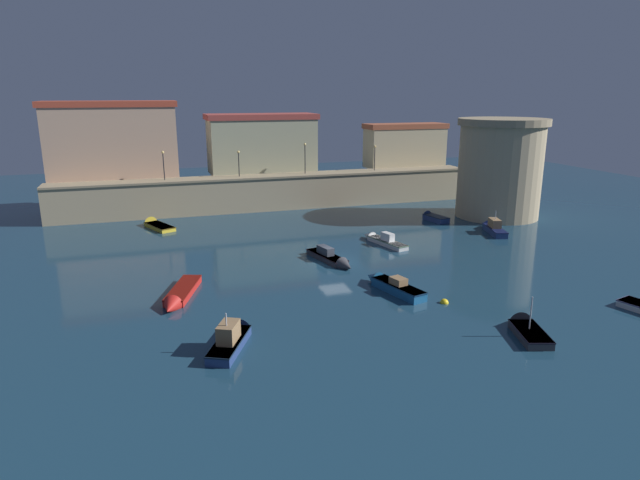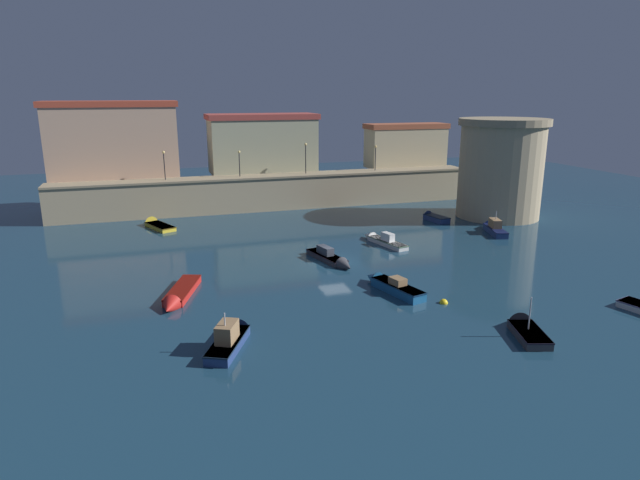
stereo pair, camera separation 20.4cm
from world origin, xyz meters
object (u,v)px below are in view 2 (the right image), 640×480
at_px(moored_boat_6, 391,285).
at_px(moored_boat_8, 232,336).
at_px(moored_boat_2, 524,328).
at_px(mooring_buoy_0, 444,303).
at_px(moored_boat_1, 155,224).
at_px(moored_boat_4, 493,228).
at_px(moored_boat_7, 382,240).
at_px(quay_lamp_2, 306,154).
at_px(moored_boat_3, 433,217).
at_px(quay_lamp_0, 164,161).
at_px(moored_boat_9, 333,259).
at_px(quay_lamp_3, 375,154).
at_px(quay_lamp_1, 239,159).
at_px(fortress_tower, 501,168).
at_px(moored_boat_5, 178,296).

height_order(moored_boat_6, moored_boat_8, moored_boat_8).
height_order(moored_boat_2, mooring_buoy_0, moored_boat_2).
bearing_deg(mooring_buoy_0, moored_boat_1, 122.13).
xyz_separation_m(moored_boat_2, moored_boat_4, (13.33, 22.49, 0.21)).
bearing_deg(moored_boat_4, moored_boat_7, 109.11).
height_order(quay_lamp_2, moored_boat_3, quay_lamp_2).
height_order(quay_lamp_0, moored_boat_9, quay_lamp_0).
bearing_deg(moored_boat_1, moored_boat_4, -134.73).
xyz_separation_m(moored_boat_9, mooring_buoy_0, (4.42, -11.45, -0.34)).
xyz_separation_m(quay_lamp_3, moored_boat_4, (5.60, -19.21, -6.10)).
bearing_deg(moored_boat_4, quay_lamp_0, 76.75).
height_order(quay_lamp_1, moored_boat_7, quay_lamp_1).
distance_m(fortress_tower, moored_boat_4, 9.76).
distance_m(moored_boat_8, moored_boat_9, 17.28).
xyz_separation_m(quay_lamp_2, moored_boat_7, (2.09, -19.69, -6.58)).
bearing_deg(moored_boat_7, moored_boat_6, 145.61).
height_order(quay_lamp_0, moored_boat_7, quay_lamp_0).
xyz_separation_m(moored_boat_5, moored_boat_9, (13.50, 4.98, 0.04)).
relative_size(moored_boat_5, mooring_buoy_0, 11.46).
bearing_deg(moored_boat_4, moored_boat_3, 42.90).
bearing_deg(quay_lamp_3, fortress_tower, -50.34).
height_order(quay_lamp_0, quay_lamp_2, quay_lamp_2).
distance_m(quay_lamp_1, quay_lamp_2, 8.59).
xyz_separation_m(quay_lamp_2, moored_boat_5, (-18.17, -29.32, -6.62)).
height_order(fortress_tower, moored_boat_5, fortress_tower).
distance_m(quay_lamp_1, moored_boat_2, 43.47).
relative_size(quay_lamp_0, quay_lamp_1, 1.08).
xyz_separation_m(quay_lamp_0, moored_boat_9, (12.91, -24.34, -6.32)).
distance_m(moored_boat_6, moored_boat_9, 8.11).
relative_size(fortress_tower, moored_boat_3, 2.68).
bearing_deg(moored_boat_7, moored_boat_4, -101.29).
height_order(quay_lamp_3, moored_boat_3, quay_lamp_3).
bearing_deg(fortress_tower, moored_boat_6, -139.83).
bearing_deg(quay_lamp_3, moored_boat_1, -169.00).
xyz_separation_m(fortress_tower, moored_boat_3, (-8.37, 0.53, -5.52)).
bearing_deg(moored_boat_3, moored_boat_9, 115.59).
bearing_deg(mooring_buoy_0, moored_boat_4, 46.81).
xyz_separation_m(quay_lamp_3, moored_boat_2, (-7.73, -41.70, -6.31)).
relative_size(moored_boat_4, mooring_buoy_0, 9.88).
relative_size(quay_lamp_3, moored_boat_6, 0.52).
distance_m(moored_boat_2, moored_boat_7, 22.01).
xyz_separation_m(quay_lamp_0, moored_boat_8, (1.97, -37.72, -6.16)).
height_order(quay_lamp_1, quay_lamp_2, quay_lamp_2).
height_order(fortress_tower, quay_lamp_1, fortress_tower).
bearing_deg(quay_lamp_3, moored_boat_7, -111.22).
relative_size(moored_boat_6, moored_boat_9, 0.98).
distance_m(fortress_tower, moored_boat_8, 44.06).
xyz_separation_m(quay_lamp_1, moored_boat_2, (10.58, -41.70, -6.23)).
xyz_separation_m(fortress_tower, moored_boat_2, (-18.31, -28.94, -5.58)).
xyz_separation_m(quay_lamp_2, moored_boat_3, (11.95, -12.24, -6.57)).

